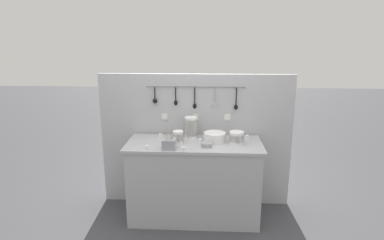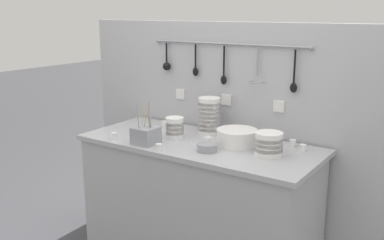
{
  "view_description": "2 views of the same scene",
  "coord_description": "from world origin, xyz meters",
  "views": [
    {
      "loc": [
        0.15,
        -3.33,
        2.0
      ],
      "look_at": [
        -0.02,
        -0.01,
        1.15
      ],
      "focal_mm": 30.0,
      "sensor_mm": 36.0,
      "label": 1
    },
    {
      "loc": [
        1.43,
        -2.2,
        1.67
      ],
      "look_at": [
        -0.05,
        -0.01,
        1.03
      ],
      "focal_mm": 42.0,
      "sensor_mm": 36.0,
      "label": 2
    }
  ],
  "objects": [
    {
      "name": "cup_back_left",
      "position": [
        0.06,
        -0.0,
        0.91
      ],
      "size": [
        0.04,
        0.04,
        0.04
      ],
      "color": "white",
      "rests_on": "counter"
    },
    {
      "name": "cup_edge_near",
      "position": [
        -0.1,
        -0.27,
        0.91
      ],
      "size": [
        0.04,
        0.04,
        0.04
      ],
      "color": "white",
      "rests_on": "counter"
    },
    {
      "name": "cup_front_right",
      "position": [
        0.51,
        0.23,
        0.91
      ],
      "size": [
        0.04,
        0.04,
        0.04
      ],
      "color": "white",
      "rests_on": "counter"
    },
    {
      "name": "ground_plane",
      "position": [
        0.0,
        0.0,
        0.0
      ],
      "size": [
        20.0,
        20.0,
        0.0
      ],
      "primitive_type": "plane",
      "color": "#424247"
    },
    {
      "name": "bowl_stack_nested_right",
      "position": [
        -0.18,
        -0.01,
        0.96
      ],
      "size": [
        0.11,
        0.11,
        0.13
      ],
      "color": "white",
      "rests_on": "counter"
    },
    {
      "name": "bowl_stack_tall_left",
      "position": [
        0.46,
        -0.0,
        0.96
      ],
      "size": [
        0.16,
        0.16,
        0.13
      ],
      "color": "white",
      "rests_on": "counter"
    },
    {
      "name": "bowl_stack_wide_centre",
      "position": [
        -0.05,
        0.19,
        1.01
      ],
      "size": [
        0.14,
        0.14,
        0.24
      ],
      "color": "white",
      "rests_on": "counter"
    },
    {
      "name": "steel_mixing_bowl",
      "position": [
        0.14,
        -0.13,
        0.91
      ],
      "size": [
        0.12,
        0.12,
        0.04
      ],
      "color": "#93969E",
      "rests_on": "counter"
    },
    {
      "name": "cup_mid_row",
      "position": [
        0.59,
        0.18,
        0.91
      ],
      "size": [
        0.04,
        0.04,
        0.04
      ],
      "color": "white",
      "rests_on": "counter"
    },
    {
      "name": "cup_beside_plates",
      "position": [
        -0.47,
        -0.24,
        0.91
      ],
      "size": [
        0.04,
        0.04,
        0.04
      ],
      "color": "white",
      "rests_on": "counter"
    },
    {
      "name": "cutlery_caddy",
      "position": [
        -0.25,
        -0.2,
        0.94
      ],
      "size": [
        0.14,
        0.14,
        0.27
      ],
      "color": "#93969E",
      "rests_on": "counter"
    },
    {
      "name": "plate_stack",
      "position": [
        0.22,
        0.07,
        0.94
      ],
      "size": [
        0.24,
        0.24,
        0.1
      ],
      "color": "white",
      "rests_on": "counter"
    },
    {
      "name": "counter",
      "position": [
        0.0,
        0.0,
        0.45
      ],
      "size": [
        1.48,
        0.63,
        0.89
      ],
      "color": "#ADAFB5",
      "rests_on": "ground"
    },
    {
      "name": "back_wall",
      "position": [
        -0.0,
        0.35,
        0.8
      ],
      "size": [
        2.28,
        0.11,
        1.6
      ],
      "color": "#B2B2B7",
      "rests_on": "ground"
    },
    {
      "name": "cup_by_caddy",
      "position": [
        -0.4,
        0.17,
        0.91
      ],
      "size": [
        0.04,
        0.04,
        0.04
      ],
      "color": "white",
      "rests_on": "counter"
    }
  ]
}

